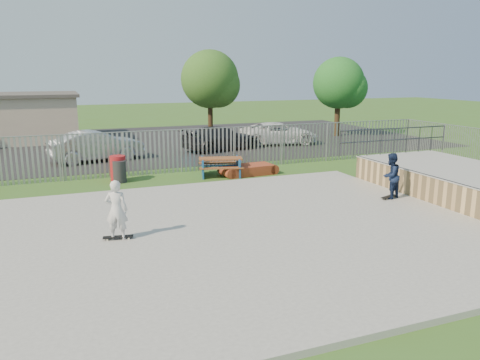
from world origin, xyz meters
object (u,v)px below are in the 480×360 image
object	(u,v)px
trash_bin_grey	(120,172)
car_white	(279,133)
funbox	(248,170)
car_silver	(97,146)
skater_white	(116,210)
trash_bin_red	(118,168)
car_dark	(221,138)
tree_right	(339,83)
skater_navy	(391,176)
tree_mid	(210,79)
picnic_table	(221,167)

from	to	relation	value
trash_bin_grey	car_white	distance (m)	13.16
funbox	car_white	world-z (taller)	car_white
car_white	car_silver	bearing A→B (deg)	108.46
skater_white	funbox	bearing A→B (deg)	-113.85
funbox	car_silver	distance (m)	8.58
trash_bin_red	car_dark	bearing A→B (deg)	42.26
car_silver	trash_bin_grey	bearing A→B (deg)	172.97
tree_right	skater_navy	distance (m)	18.35
car_dark	tree_mid	distance (m)	5.99
picnic_table	trash_bin_grey	world-z (taller)	trash_bin_grey
car_silver	tree_right	size ratio (longest dim) A/B	0.85
funbox	trash_bin_red	bearing A→B (deg)	167.30
car_silver	skater_navy	xyz separation A→B (m)	(9.05, -12.13, 0.16)
picnic_table	car_silver	bearing A→B (deg)	145.78
tree_mid	car_silver	bearing A→B (deg)	-144.20
picnic_table	trash_bin_grey	size ratio (longest dim) A/B	2.46
tree_right	car_white	bearing A→B (deg)	-159.16
car_silver	trash_bin_red	bearing A→B (deg)	172.95
funbox	trash_bin_grey	distance (m)	5.69
funbox	tree_right	distance (m)	15.38
skater_navy	car_dark	bearing A→B (deg)	-102.57
trash_bin_grey	car_silver	size ratio (longest dim) A/B	0.19
tree_mid	tree_right	distance (m)	9.29
trash_bin_red	skater_navy	bearing A→B (deg)	-39.07
tree_right	skater_white	distance (m)	24.73
car_dark	skater_white	size ratio (longest dim) A/B	2.95
trash_bin_grey	skater_navy	world-z (taller)	skater_navy
funbox	tree_right	xyz separation A→B (m)	(11.10, 10.02, 3.59)
tree_mid	skater_white	bearing A→B (deg)	-114.73
funbox	car_dark	bearing A→B (deg)	76.72
picnic_table	car_silver	size ratio (longest dim) A/B	0.47
skater_navy	skater_white	bearing A→B (deg)	-15.80
picnic_table	skater_navy	xyz separation A→B (m)	(4.17, -6.43, 0.55)
car_silver	tree_right	bearing A→B (deg)	-88.75
skater_navy	skater_white	xyz separation A→B (m)	(-9.58, -0.79, 0.00)
funbox	car_dark	xyz separation A→B (m)	(1.08, 6.97, 0.50)
car_white	tree_right	world-z (taller)	tree_right
skater_navy	skater_white	world-z (taller)	same
trash_bin_grey	skater_navy	distance (m)	10.90
trash_bin_red	trash_bin_grey	xyz separation A→B (m)	(0.03, -0.27, -0.08)
skater_navy	funbox	bearing A→B (deg)	-85.22
trash_bin_red	car_white	xyz separation A→B (m)	(11.00, 7.00, 0.17)
trash_bin_grey	skater_navy	size ratio (longest dim) A/B	0.57
picnic_table	funbox	bearing A→B (deg)	3.38
trash_bin_grey	skater_white	bearing A→B (deg)	-97.59
funbox	car_dark	size ratio (longest dim) A/B	0.47
skater_navy	skater_white	size ratio (longest dim) A/B	1.00
trash_bin_red	skater_navy	xyz separation A→B (m)	(8.60, -6.98, 0.42)
car_dark	skater_white	bearing A→B (deg)	137.30
car_silver	tree_mid	world-z (taller)	tree_mid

